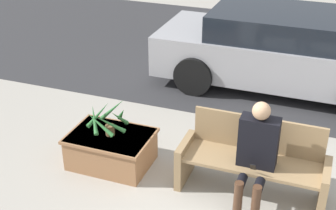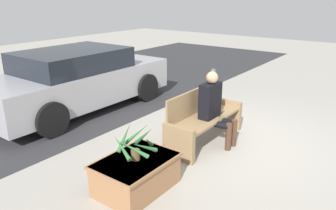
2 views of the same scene
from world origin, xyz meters
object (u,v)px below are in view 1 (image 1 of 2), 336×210
object	(u,v)px
planter_box	(111,148)
parked_car	(282,49)
bench	(253,161)
person_seated	(257,150)
potted_plant	(108,120)

from	to	relation	value
planter_box	parked_car	xyz separation A→B (m)	(1.72, 3.34, 0.46)
planter_box	bench	bearing A→B (deg)	2.63
person_seated	planter_box	distance (m)	2.01
bench	person_seated	xyz separation A→B (m)	(0.05, -0.19, 0.29)
parked_car	bench	bearing A→B (deg)	-87.00
potted_plant	parked_car	world-z (taller)	parked_car
person_seated	planter_box	bearing A→B (deg)	177.06
potted_plant	parked_car	size ratio (longest dim) A/B	0.13
person_seated	planter_box	size ratio (longest dim) A/B	1.19
person_seated	potted_plant	world-z (taller)	person_seated
bench	parked_car	xyz separation A→B (m)	(-0.17, 3.25, 0.27)
planter_box	potted_plant	xyz separation A→B (m)	(-0.00, -0.02, 0.45)
person_seated	potted_plant	size ratio (longest dim) A/B	2.26
planter_box	potted_plant	size ratio (longest dim) A/B	1.90
planter_box	potted_plant	world-z (taller)	potted_plant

